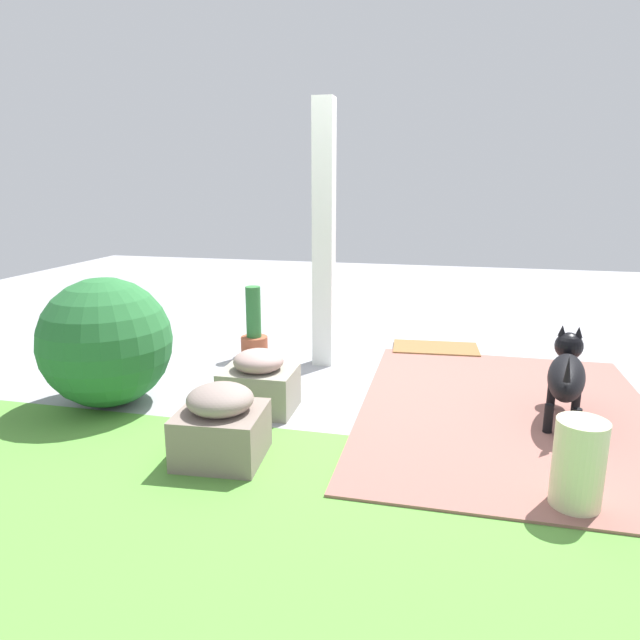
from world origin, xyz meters
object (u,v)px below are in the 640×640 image
round_shrub (106,342)px  ceramic_urn (578,465)px  stone_planter_mid (259,383)px  stone_planter_far (221,425)px  dog (567,373)px  porch_pillar (324,237)px  terracotta_pot_tall (254,332)px  doormat (435,349)px

round_shrub → ceramic_urn: size_ratio=2.00×
stone_planter_mid → stone_planter_far: 0.67m
stone_planter_far → round_shrub: (1.01, -0.55, 0.23)m
round_shrub → dog: bearing=-172.5°
porch_pillar → terracotta_pot_tall: (0.60, -0.05, -0.80)m
porch_pillar → stone_planter_far: bearing=84.6°
round_shrub → stone_planter_far: bearing=151.5°
stone_planter_mid → doormat: 1.91m
stone_planter_mid → round_shrub: (0.98, 0.12, 0.24)m
porch_pillar → doormat: (-0.86, -0.56, -0.99)m
dog → stone_planter_far: bearing=26.8°
stone_planter_mid → doormat: stone_planter_mid is taller
terracotta_pot_tall → round_shrub: bearing=64.7°
porch_pillar → ceramic_urn: porch_pillar is taller
terracotta_pot_tall → ceramic_urn: size_ratio=1.41×
porch_pillar → dog: porch_pillar is taller
porch_pillar → stone_planter_far: 1.89m
round_shrub → doormat: size_ratio=1.16×
round_shrub → dog: 2.85m
stone_planter_far → ceramic_urn: (-1.70, 0.08, 0.02)m
porch_pillar → terracotta_pot_tall: 1.00m
porch_pillar → ceramic_urn: bearing=131.1°
porch_pillar → round_shrub: (1.17, 1.15, -0.59)m
stone_planter_mid → terracotta_pot_tall: (0.42, -1.08, 0.03)m
stone_planter_mid → round_shrub: round_shrub is taller
porch_pillar → terracotta_pot_tall: porch_pillar is taller
round_shrub → ceramic_urn: round_shrub is taller
stone_planter_mid → ceramic_urn: size_ratio=1.10×
porch_pillar → stone_planter_mid: porch_pillar is taller
round_shrub → terracotta_pot_tall: (-0.57, -1.20, -0.21)m
ceramic_urn → doormat: (0.68, -2.33, -0.19)m
porch_pillar → terracotta_pot_tall: bearing=-4.7°
porch_pillar → round_shrub: 1.74m
dog → terracotta_pot_tall: bearing=-20.0°
terracotta_pot_tall → stone_planter_far: bearing=104.3°
stone_planter_far → dog: 2.04m
dog → doormat: dog is taller
terracotta_pot_tall → doormat: (-1.46, -0.51, -0.20)m
porch_pillar → round_shrub: size_ratio=2.41×
stone_planter_mid → dog: (-1.85, -0.25, 0.12)m
stone_planter_mid → stone_planter_far: size_ratio=1.00×
doormat → dog: bearing=120.9°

